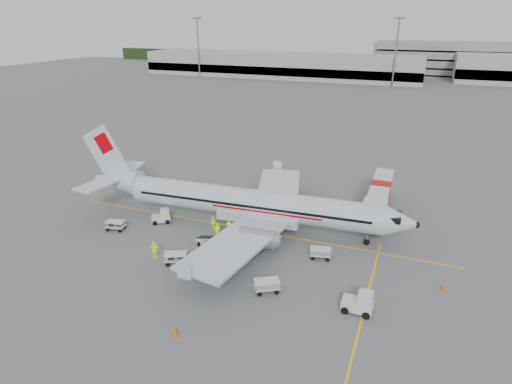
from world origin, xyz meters
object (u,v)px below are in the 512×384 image
at_px(jet_bridge, 379,199).
at_px(tug_fore, 358,301).
at_px(tug_aft, 161,216).
at_px(aircraft, 252,185).
at_px(tug_mid, 230,239).
at_px(belt_loader, 211,238).

bearing_deg(jet_bridge, tug_fore, -88.69).
bearing_deg(tug_aft, aircraft, -19.07).
bearing_deg(aircraft, tug_mid, -100.54).
xyz_separation_m(aircraft, tug_aft, (-10.27, -2.58, -4.33)).
height_order(tug_fore, tug_aft, tug_fore).
relative_size(aircraft, tug_mid, 18.77).
bearing_deg(tug_fore, tug_mid, 157.94).
height_order(belt_loader, tug_mid, belt_loader).
xyz_separation_m(jet_bridge, tug_mid, (-13.37, -13.62, -1.23)).
xyz_separation_m(belt_loader, tug_fore, (15.51, -4.85, -0.23)).
bearing_deg(belt_loader, aircraft, 91.76).
relative_size(aircraft, tug_fore, 15.27).
height_order(jet_bridge, tug_aft, jet_bridge).
xyz_separation_m(tug_mid, tug_aft, (-9.67, 2.08, 0.05)).
relative_size(belt_loader, tug_fore, 1.77).
xyz_separation_m(belt_loader, tug_mid, (1.51, 1.17, -0.40)).
bearing_deg(tug_mid, jet_bridge, 63.10).
bearing_deg(tug_mid, tug_fore, -5.69).
height_order(belt_loader, tug_fore, belt_loader).
height_order(tug_mid, tug_aft, tug_aft).
relative_size(tug_fore, tug_mid, 1.23).
distance_m(jet_bridge, tug_aft, 25.80).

